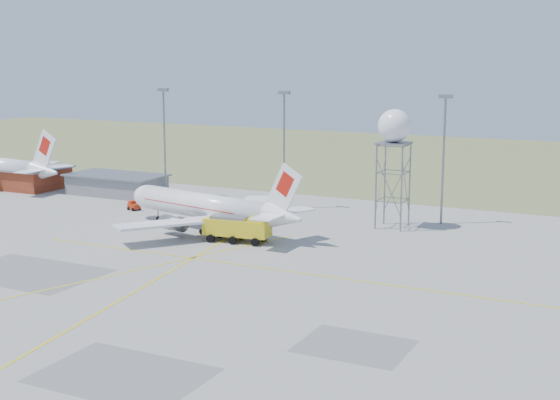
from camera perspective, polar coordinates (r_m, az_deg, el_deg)
The scene contains 10 objects.
ground at distance 78.09m, azimuth -15.03°, elevation -9.67°, with size 400.00×400.00×0.00m, color #9D9D98.
grass_strip at distance 202.19m, azimuth 12.24°, elevation 2.79°, with size 400.00×120.00×0.03m, color #586839.
building_grey at distance 153.35m, azimuth -11.85°, elevation 1.13°, with size 19.00×10.00×3.90m.
mast_a at distance 147.68m, azimuth -8.46°, elevation 4.83°, with size 2.20×0.50×20.50m.
mast_b at distance 134.94m, azimuth 0.30°, elevation 4.42°, with size 2.20×0.50×20.50m.
mast_c at distance 125.13m, azimuth 11.89°, elevation 3.71°, with size 2.20×0.50×20.50m.
airliner_main at distance 119.64m, azimuth -5.30°, elevation -0.53°, with size 34.29×32.79×11.73m.
radar_tower at distance 121.15m, azimuth 8.31°, elevation 2.78°, with size 5.09×5.09×18.44m.
fire_truck at distance 112.16m, azimuth -3.03°, elevation -2.16°, with size 9.99×4.85×3.86m.
baggage_tug at distance 137.59m, azimuth -10.65°, elevation -0.48°, with size 2.37×2.13×1.60m.
Camera 1 is at (49.53, -54.23, 26.52)m, focal length 50.00 mm.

